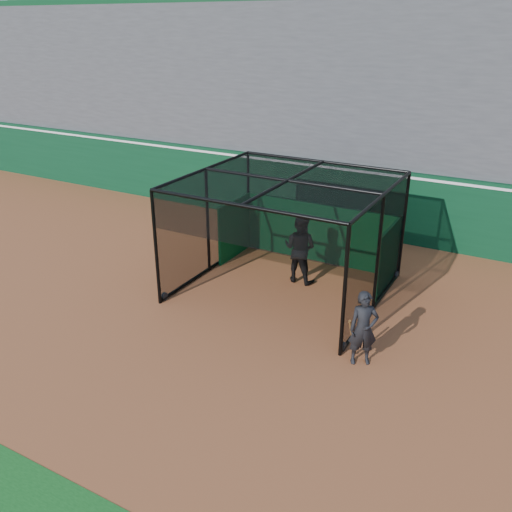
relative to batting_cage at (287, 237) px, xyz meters
The scene contains 6 objects.
ground 3.61m from the batting_cage, 100.53° to the right, with size 120.00×120.00×0.00m, color brown.
outfield_wall 5.36m from the batting_cage, 96.36° to the left, with size 50.00×0.50×2.50m.
grandstand 9.55m from the batting_cage, 93.73° to the left, with size 50.00×7.85×8.95m.
batting_cage is the anchor object (origin of this frame).
batter 0.89m from the batting_cage, 80.19° to the left, with size 1.00×0.78×2.06m, color black.
on_deck_player 4.06m from the batting_cage, 38.77° to the right, with size 0.76×0.69×1.75m.
Camera 1 is at (6.63, -9.46, 7.04)m, focal length 38.00 mm.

